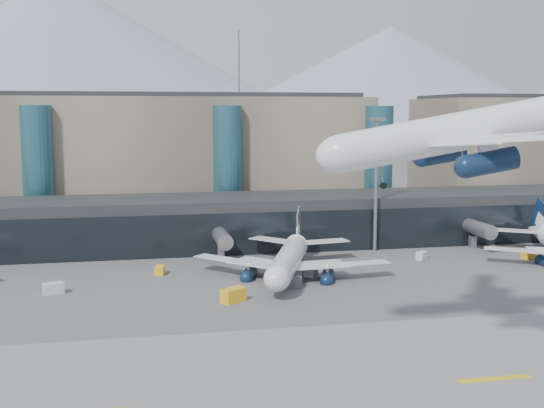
% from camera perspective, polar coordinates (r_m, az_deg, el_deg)
% --- Properties ---
extents(ground, '(900.00, 900.00, 0.00)m').
position_cam_1_polar(ground, '(80.80, -0.13, -11.55)').
color(ground, '#515154').
rests_on(ground, ground).
extents(runway_strip, '(400.00, 40.00, 0.04)m').
position_cam_1_polar(runway_strip, '(67.14, 2.44, -15.67)').
color(runway_strip, slate).
rests_on(runway_strip, ground).
extents(runway_markings, '(128.00, 1.00, 0.02)m').
position_cam_1_polar(runway_markings, '(67.13, 2.44, -15.65)').
color(runway_markings, gold).
rests_on(runway_markings, ground).
extents(concourse, '(170.00, 27.00, 10.00)m').
position_cam_1_polar(concourse, '(135.13, -4.88, -1.54)').
color(concourse, black).
rests_on(concourse, ground).
extents(terminal_main, '(130.00, 30.00, 31.00)m').
position_cam_1_polar(terminal_main, '(165.53, -14.84, 3.58)').
color(terminal_main, gray).
rests_on(terminal_main, ground).
extents(teal_towers, '(116.40, 19.40, 46.00)m').
position_cam_1_polar(teal_towers, '(149.38, -11.34, 2.72)').
color(teal_towers, '#26596A').
rests_on(teal_towers, ground).
extents(mountain_ridge, '(910.00, 400.00, 110.00)m').
position_cam_1_polar(mountain_ridge, '(456.26, -7.53, 10.06)').
color(mountain_ridge, gray).
rests_on(mountain_ridge, ground).
extents(lightmast_mid, '(3.00, 1.20, 25.60)m').
position_cam_1_polar(lightmast_mid, '(131.30, 8.70, 2.28)').
color(lightmast_mid, slate).
rests_on(lightmast_mid, ground).
extents(hero_jet, '(35.37, 35.65, 11.54)m').
position_cam_1_polar(hero_jet, '(74.63, 17.75, 6.89)').
color(hero_jet, silver).
rests_on(hero_jet, ground).
extents(jet_parked_mid, '(32.21, 34.31, 11.03)m').
position_cam_1_polar(jet_parked_mid, '(112.17, 1.55, -3.85)').
color(jet_parked_mid, silver).
rests_on(jet_parked_mid, ground).
extents(veh_a, '(3.26, 2.45, 1.63)m').
position_cam_1_polar(veh_a, '(106.23, -17.82, -6.74)').
color(veh_a, silver).
rests_on(veh_a, ground).
extents(veh_b, '(1.93, 2.63, 1.37)m').
position_cam_1_polar(veh_b, '(114.56, -9.36, -5.49)').
color(veh_b, gold).
rests_on(veh_b, ground).
extents(veh_c, '(3.50, 1.98, 1.89)m').
position_cam_1_polar(veh_c, '(104.43, 1.47, -6.54)').
color(veh_c, '#49484D').
rests_on(veh_c, ground).
extents(veh_d, '(2.76, 2.67, 1.43)m').
position_cam_1_polar(veh_d, '(127.05, 12.43, -4.25)').
color(veh_d, silver).
rests_on(veh_d, ground).
extents(veh_e, '(3.21, 2.45, 1.61)m').
position_cam_1_polar(veh_e, '(133.61, 20.75, -3.94)').
color(veh_e, gold).
rests_on(veh_e, ground).
extents(veh_g, '(2.55, 2.62, 1.35)m').
position_cam_1_polar(veh_g, '(111.43, 3.18, -5.78)').
color(veh_g, silver).
rests_on(veh_g, ground).
extents(veh_h, '(3.93, 3.51, 1.94)m').
position_cam_1_polar(veh_h, '(97.19, -3.26, -7.62)').
color(veh_h, gold).
rests_on(veh_h, ground).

